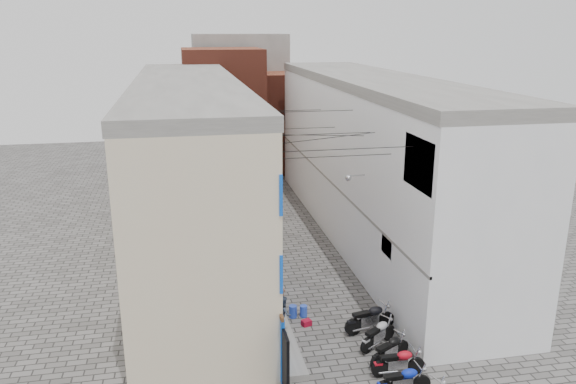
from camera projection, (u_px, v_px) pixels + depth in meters
ground at (355, 375)px, 19.23m from camera, size 90.00×90.00×0.00m
plinth at (248, 241)px, 31.07m from camera, size 0.90×26.00×0.25m
building_left at (191, 167)px, 29.25m from camera, size 5.10×27.00×9.00m
building_right at (373, 158)px, 31.13m from camera, size 5.94×26.00×9.00m
building_far_brick_left at (224, 114)px, 43.84m from camera, size 6.00×6.00×10.00m
building_far_brick_right at (282, 121)px, 46.93m from camera, size 5.00×6.00×8.00m
building_far_concrete at (240, 98)px, 49.72m from camera, size 8.00×5.00×11.00m
far_shopfront at (255, 169)px, 42.64m from camera, size 2.00×0.30×2.40m
overhead_wires at (307, 131)px, 24.43m from camera, size 5.80×13.02×1.32m
motorcycle_c at (403, 380)px, 18.07m from camera, size 1.95×0.69×1.11m
motorcycle_d at (399, 361)px, 19.10m from camera, size 1.92×0.66×1.10m
motorcycle_e at (390, 348)px, 19.85m from camera, size 1.97×1.44×1.11m
motorcycle_f at (378, 333)px, 20.86m from camera, size 1.95×1.56×1.12m
motorcycle_g at (370, 317)px, 21.87m from camera, size 2.25×1.07×1.25m
person_a at (281, 293)px, 23.08m from camera, size 0.39×0.55×1.43m
person_b at (283, 313)px, 21.44m from camera, size 0.59×0.73×1.43m
water_jug_near at (304, 311)px, 23.12m from camera, size 0.34×0.34×0.48m
water_jug_far at (293, 311)px, 23.05m from camera, size 0.37×0.37×0.51m
red_crate at (306, 323)px, 22.44m from camera, size 0.44×0.38×0.23m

